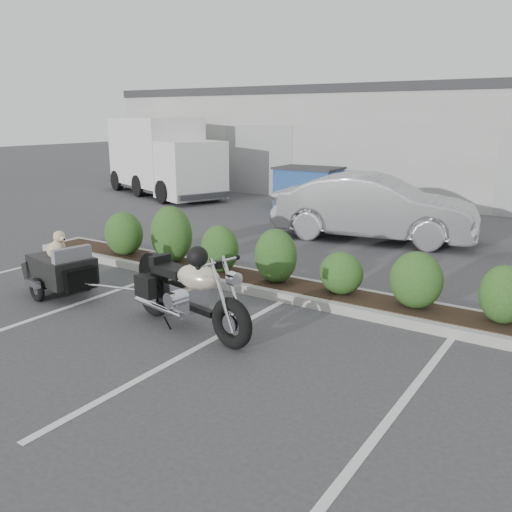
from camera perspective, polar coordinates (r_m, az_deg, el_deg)
The scene contains 8 objects.
ground at distance 8.26m, azimuth -10.75°, elevation -6.58°, with size 90.00×90.00×0.00m, color #38383A.
planter_kerb at distance 9.31m, azimuth 3.18°, elevation -3.39°, with size 12.00×1.00×0.15m, color #9E9E93.
building at distance 23.14m, azimuth 20.19°, elevation 11.36°, with size 26.00×10.00×4.00m, color #9EA099.
motorcycle at distance 7.59m, azimuth -7.18°, elevation -3.94°, with size 2.38×0.99×1.38m.
pet_trailer at distance 9.60m, azimuth -19.80°, elevation -1.17°, with size 1.94×1.10×1.14m.
sedan at distance 13.43m, azimuth 12.37°, elevation 5.00°, with size 1.67×4.78×1.58m, color #ACABB2.
dumpster at distance 17.76m, azimuth 5.53°, elevation 7.18°, with size 2.08×1.46×1.34m.
delivery_truck at distance 21.01m, azimuth -9.72°, elevation 10.07°, with size 6.53×4.08×2.85m.
Camera 1 is at (5.44, -5.47, 2.94)m, focal length 38.00 mm.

